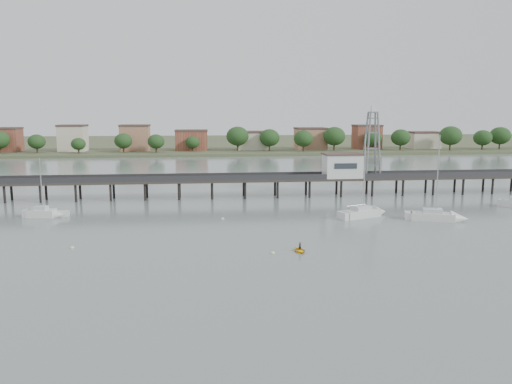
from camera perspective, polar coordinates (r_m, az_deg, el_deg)
ground_plane at (r=49.53m, az=0.68°, el=-12.36°), size 500.00×500.00×0.00m
pier at (r=106.88m, az=-3.20°, el=1.37°), size 150.00×5.00×5.50m
pier_building at (r=110.70m, az=9.84°, el=3.01°), size 8.40×5.40×5.30m
lattice_tower at (r=112.30m, az=13.10°, el=5.27°), size 3.20×3.20×15.50m
sailboat_b at (r=94.39m, az=-22.86°, el=-2.30°), size 6.69×3.02×10.85m
sailboat_c at (r=90.18m, az=12.67°, el=-2.32°), size 9.63×6.10×15.27m
sailboat_d at (r=90.03m, az=20.52°, el=-2.70°), size 9.74×5.60×15.35m
white_tender at (r=94.77m, az=-21.82°, el=-2.31°), size 3.86×1.62×1.50m
yellow_dinghy at (r=66.28m, az=5.03°, el=-6.81°), size 1.91×0.72×2.61m
dinghy_occupant at (r=66.28m, az=5.03°, el=-6.81°), size 0.67×1.10×0.25m
mooring_buoys at (r=79.50m, az=-0.86°, el=-4.03°), size 93.70×26.71×0.39m
far_shore at (r=285.92m, az=-5.07°, el=5.60°), size 500.00×170.00×10.40m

